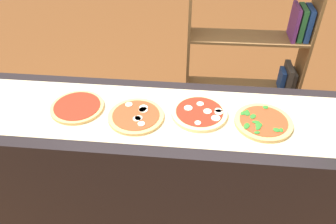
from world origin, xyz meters
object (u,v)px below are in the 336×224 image
(pizza_mozzarella_1, at_px, (136,116))
(pizza_plain_0, at_px, (77,107))
(pizza_mozzarella_2, at_px, (200,113))
(pizza_spinach_3, at_px, (263,122))
(bookshelf, at_px, (256,65))

(pizza_mozzarella_1, bearing_deg, pizza_plain_0, 172.31)
(pizza_mozzarella_1, relative_size, pizza_mozzarella_2, 0.99)
(pizza_mozzarella_2, bearing_deg, pizza_plain_0, -178.96)
(pizza_spinach_3, height_order, bookshelf, bookshelf)
(pizza_plain_0, relative_size, pizza_mozzarella_1, 0.98)
(pizza_spinach_3, bearing_deg, pizza_plain_0, 178.22)
(pizza_plain_0, distance_m, pizza_mozzarella_1, 0.33)
(pizza_mozzarella_1, distance_m, pizza_mozzarella_2, 0.33)
(pizza_mozzarella_2, distance_m, bookshelf, 1.08)
(pizza_mozzarella_1, xyz_separation_m, pizza_mozzarella_2, (0.33, 0.06, 0.00))
(pizza_plain_0, height_order, pizza_spinach_3, pizza_spinach_3)
(pizza_mozzarella_2, relative_size, pizza_spinach_3, 1.00)
(pizza_mozzarella_1, height_order, bookshelf, bookshelf)
(pizza_mozzarella_1, bearing_deg, bookshelf, 53.03)
(pizza_mozzarella_1, xyz_separation_m, pizza_spinach_3, (0.65, 0.01, 0.00))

